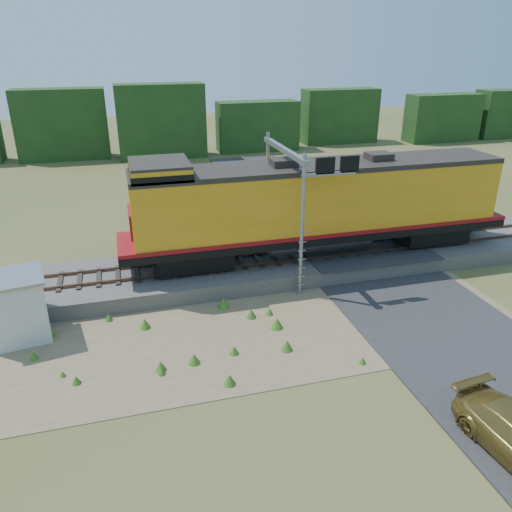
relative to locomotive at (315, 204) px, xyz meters
name	(u,v)px	position (x,y,z in m)	size (l,w,h in m)	color
ground	(276,335)	(-4.00, -6.00, -3.63)	(140.00, 140.00, 0.00)	#475123
ballast	(241,269)	(-4.00, 0.00, -3.23)	(70.00, 5.00, 0.80)	slate
rails	(241,261)	(-4.00, 0.00, -2.75)	(70.00, 1.54, 0.16)	brown
dirt_shoulder	(227,335)	(-6.00, -5.50, -3.61)	(26.00, 8.00, 0.03)	#8C7754
road	(412,303)	(3.00, -5.26, -3.54)	(7.00, 66.00, 0.86)	#38383A
tree_line_north	(169,125)	(-4.00, 32.00, -0.56)	(130.00, 3.00, 6.50)	#193B15
weed_clumps	(193,346)	(-7.50, -5.90, -3.63)	(15.00, 6.20, 0.56)	#3F7220
locomotive	(315,204)	(0.00, 0.00, 0.00)	(20.95, 3.20, 5.41)	black
shed	(17,307)	(-14.31, -3.29, -2.20)	(2.75, 2.75, 2.82)	silver
signal_gantry	(295,179)	(-1.40, -0.66, 1.59)	(2.75, 6.20, 6.95)	gray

